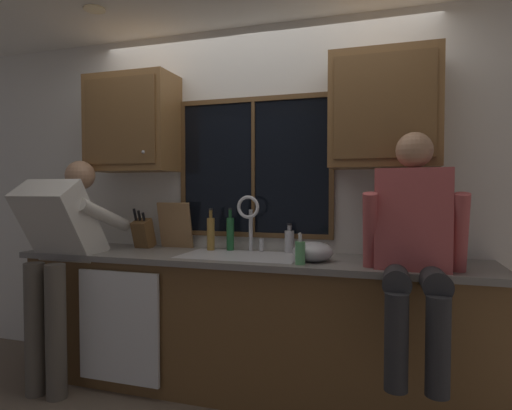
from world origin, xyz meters
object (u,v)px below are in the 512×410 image
object	(u,v)px
cutting_board	(175,225)
person_standing	(60,248)
person_sitting_on_counter	(414,238)
bottle_green_glass	(230,233)
soap_dispenser	(300,252)
knife_block	(143,234)
bottle_amber_small	(289,241)
mixing_bowl	(313,252)
bottle_tall_clear	(211,233)

from	to	relation	value
cutting_board	person_standing	bearing A→B (deg)	-138.03
person_sitting_on_counter	bottle_green_glass	xyz separation A→B (m)	(-1.23, 0.47, -0.06)
person_standing	cutting_board	xyz separation A→B (m)	(0.59, 0.53, 0.13)
soap_dispenser	knife_block	bearing A→B (deg)	164.62
soap_dispenser	bottle_amber_small	size ratio (longest dim) A/B	0.92
person_standing	person_sitting_on_counter	bearing A→B (deg)	1.27
person_sitting_on_counter	mixing_bowl	distance (m)	0.63
mixing_bowl	bottle_green_glass	bearing A→B (deg)	157.41
bottle_tall_clear	bottle_green_glass	bearing A→B (deg)	14.88
person_standing	mixing_bowl	distance (m)	1.72
person_sitting_on_counter	cutting_board	world-z (taller)	person_sitting_on_counter
person_standing	cutting_board	distance (m)	0.81
cutting_board	mixing_bowl	world-z (taller)	cutting_board
knife_block	bottle_amber_small	distance (m)	1.12
bottle_green_glass	person_standing	bearing A→B (deg)	-153.35
person_standing	soap_dispenser	world-z (taller)	person_standing
knife_block	bottle_amber_small	size ratio (longest dim) A/B	1.55
bottle_tall_clear	cutting_board	bearing A→B (deg)	171.65
person_sitting_on_counter	bottle_green_glass	world-z (taller)	person_sitting_on_counter
bottle_tall_clear	person_standing	bearing A→B (deg)	-151.74
bottle_tall_clear	bottle_amber_small	xyz separation A→B (m)	(0.57, 0.05, -0.04)
cutting_board	bottle_amber_small	xyz separation A→B (m)	(0.89, 0.00, -0.09)
knife_block	bottle_tall_clear	xyz separation A→B (m)	(0.54, 0.03, 0.02)
person_sitting_on_counter	bottle_tall_clear	bearing A→B (deg)	162.26
cutting_board	bottle_green_glass	bearing A→B (deg)	-1.20
soap_dispenser	person_sitting_on_counter	bearing A→B (deg)	-4.99
soap_dispenser	mixing_bowl	bearing A→B (deg)	71.87
knife_block	bottle_green_glass	size ratio (longest dim) A/B	1.04
knife_block	bottle_green_glass	xyz separation A→B (m)	(0.68, 0.07, 0.02)
bottle_green_glass	bottle_tall_clear	xyz separation A→B (m)	(-0.14, -0.04, -0.00)
person_sitting_on_counter	soap_dispenser	distance (m)	0.64
bottle_tall_clear	person_sitting_on_counter	bearing A→B (deg)	-17.74
person_standing	cutting_board	world-z (taller)	person_standing
knife_block	bottle_green_glass	bearing A→B (deg)	5.62
person_standing	knife_block	bearing A→B (deg)	51.39
person_standing	knife_block	distance (m)	0.59
mixing_bowl	bottle_tall_clear	size ratio (longest dim) A/B	0.82
bottle_tall_clear	bottle_amber_small	bearing A→B (deg)	4.87
soap_dispenser	bottle_green_glass	bearing A→B (deg)	145.11
cutting_board	bottle_tall_clear	bearing A→B (deg)	-8.35
mixing_bowl	soap_dispenser	distance (m)	0.16
cutting_board	mixing_bowl	distance (m)	1.14
bottle_green_glass	bottle_tall_clear	size ratio (longest dim) A/B	1.01
person_standing	bottle_amber_small	size ratio (longest dim) A/B	7.60
knife_block	cutting_board	bearing A→B (deg)	18.49
person_sitting_on_counter	knife_block	xyz separation A→B (m)	(-1.91, 0.41, -0.08)
cutting_board	soap_dispenser	distance (m)	1.14
knife_block	person_standing	bearing A→B (deg)	-128.61
person_standing	bottle_green_glass	world-z (taller)	person_standing
bottle_tall_clear	bottle_amber_small	distance (m)	0.58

